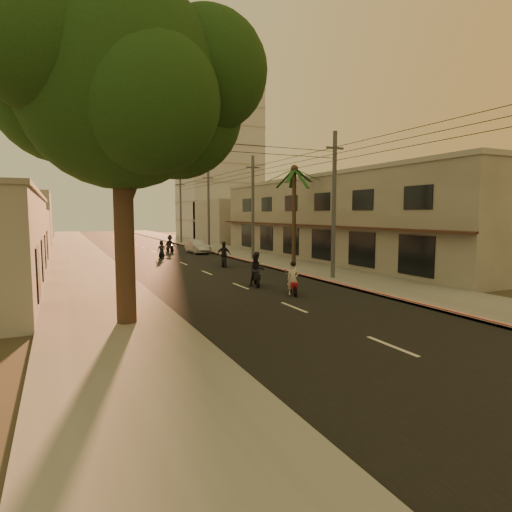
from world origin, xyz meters
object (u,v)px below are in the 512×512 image
object	(u,v)px
parked_car	(198,246)
scooter_far_b	(170,244)
scooter_red	(293,280)
scooter_mid_a	(257,271)
scooter_far_a	(162,250)
palm_tree	(294,174)
scooter_mid_b	(224,255)
broadleaf_tree	(131,88)

from	to	relation	value
parked_car	scooter_far_b	bearing A→B (deg)	132.35
scooter_red	scooter_mid_a	world-z (taller)	scooter_mid_a
scooter_far_a	parked_car	bearing A→B (deg)	55.77
palm_tree	scooter_mid_b	world-z (taller)	palm_tree
scooter_far_b	parked_car	xyz separation A→B (m)	(2.28, -2.42, -0.15)
broadleaf_tree	parked_car	distance (m)	29.30
scooter_red	scooter_mid_b	xyz separation A→B (m)	(0.86, 12.17, 0.13)
broadleaf_tree	palm_tree	distance (m)	20.18
broadleaf_tree	parked_car	xyz separation A→B (m)	(10.38, 26.27, -7.76)
scooter_mid_a	scooter_red	bearing A→B (deg)	-60.89
scooter_mid_a	scooter_far_b	bearing A→B (deg)	106.33
scooter_mid_b	scooter_far_a	distance (m)	8.95
broadleaf_tree	scooter_mid_b	distance (m)	18.71
palm_tree	scooter_mid_a	size ratio (longest dim) A/B	4.17
palm_tree	scooter_far_a	size ratio (longest dim) A/B	4.95
scooter_far_a	scooter_red	bearing A→B (deg)	-64.54
palm_tree	scooter_far_a	world-z (taller)	palm_tree
broadleaf_tree	scooter_far_a	world-z (taller)	broadleaf_tree
scooter_far_b	scooter_far_a	bearing A→B (deg)	-119.42
scooter_red	scooter_far_b	size ratio (longest dim) A/B	0.90
broadleaf_tree	scooter_mid_a	size ratio (longest dim) A/B	6.16
broadleaf_tree	scooter_far_a	xyz separation A→B (m)	(5.98, 23.08, -7.72)
scooter_far_a	scooter_far_b	xyz separation A→B (m)	(2.12, 5.62, 0.10)
scooter_red	broadleaf_tree	bearing A→B (deg)	-145.22
scooter_mid_a	scooter_far_b	distance (m)	23.23
broadleaf_tree	scooter_far_b	xyz separation A→B (m)	(8.10, 28.70, -7.62)
palm_tree	scooter_mid_a	distance (m)	12.68
scooter_red	scooter_mid_a	xyz separation A→B (m)	(-0.60, 3.04, 0.13)
palm_tree	scooter_far_b	size ratio (longest dim) A/B	4.32
scooter_far_b	scooter_mid_b	bearing A→B (deg)	-95.51
scooter_far_b	parked_car	world-z (taller)	scooter_far_b
scooter_red	scooter_far_a	xyz separation A→B (m)	(-2.05, 20.63, -0.01)
scooter_far_a	scooter_far_b	distance (m)	6.01
palm_tree	scooter_red	world-z (taller)	palm_tree
broadleaf_tree	palm_tree	xyz separation A→B (m)	(14.61, 13.86, -1.33)
scooter_mid_b	parked_car	size ratio (longest dim) A/B	0.45
broadleaf_tree	palm_tree	world-z (taller)	broadleaf_tree
scooter_red	scooter_far_a	world-z (taller)	scooter_red
scooter_mid_b	scooter_far_a	bearing A→B (deg)	128.90
palm_tree	scooter_far_a	distance (m)	14.16
scooter_mid_b	parked_car	xyz separation A→B (m)	(1.49, 11.66, -0.18)
scooter_mid_b	parked_car	bearing A→B (deg)	102.63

